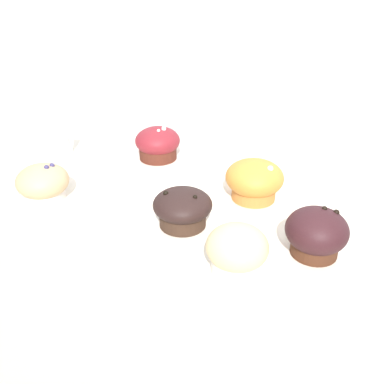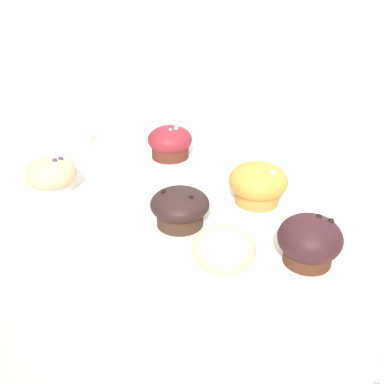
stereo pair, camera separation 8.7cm
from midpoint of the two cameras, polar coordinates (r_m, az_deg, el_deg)
wall_back at (r=1.46m, az=12.00°, el=10.47°), size 3.20×0.10×1.80m
display_counter at (r=1.24m, az=-0.97°, el=-17.85°), size 1.00×0.64×0.88m
muffin_front_center at (r=0.98m, az=-15.04°, el=1.97°), size 0.11×0.11×0.08m
muffin_back_left at (r=1.11m, az=-0.57°, el=6.28°), size 0.11×0.11×0.08m
muffin_back_right at (r=0.71m, az=7.56°, el=-7.86°), size 0.10×0.10×0.08m
muffin_front_left at (r=0.83m, az=1.42°, el=-2.05°), size 0.11×0.11×0.07m
muffin_front_right at (r=0.77m, az=17.86°, el=-6.07°), size 0.11×0.11×0.09m
muffin_back_center at (r=0.92m, az=11.06°, el=0.96°), size 0.12×0.12×0.08m
price_card at (r=1.20m, az=-12.09°, el=7.08°), size 0.05×0.05×0.06m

